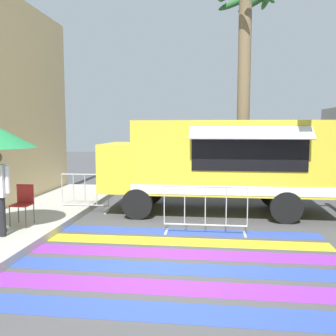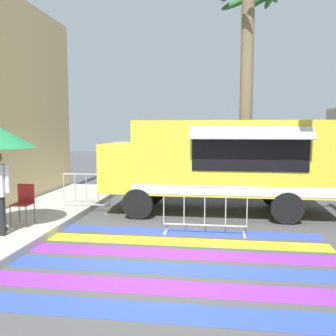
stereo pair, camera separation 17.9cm
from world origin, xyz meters
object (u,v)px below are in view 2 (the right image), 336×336
Objects in this scene: food_truck at (217,159)px; barricade_side at (87,194)px; folding_chair at (24,200)px; barricade_front at (205,210)px; palm_tree at (247,61)px.

barricade_side is at bearing -174.08° from food_truck.
food_truck is 6.89× the size of folding_chair.
barricade_front is 3.89m from barricade_side.
food_truck is at bearing 30.74° from folding_chair.
barricade_side reaches higher than folding_chair.
barricade_front is (-0.24, -2.20, -0.99)m from food_truck.
folding_chair is 0.66× the size of barricade_side.
palm_tree is (4.64, 3.18, 4.14)m from barricade_side.
palm_tree reaches higher than food_truck.
food_truck is 3.84m from barricade_side.
barricade_front is 0.26× the size of palm_tree.
food_truck is 5.14m from folding_chair.
food_truck is 3.34× the size of barricade_front.
folding_chair is 2.23m from barricade_side.
barricade_front is 6.59m from palm_tree.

